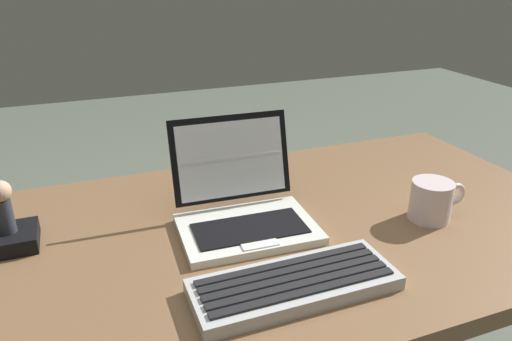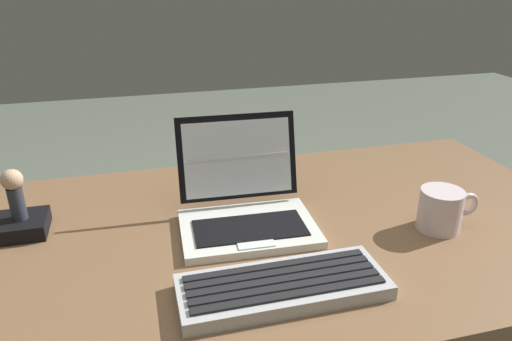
% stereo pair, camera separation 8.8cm
% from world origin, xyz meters
% --- Properties ---
extents(desk, '(1.38, 0.73, 0.73)m').
position_xyz_m(desk, '(0.00, 0.00, 0.63)').
color(desk, brown).
rests_on(desk, ground).
extents(laptop_front, '(0.27, 0.25, 0.20)m').
position_xyz_m(laptop_front, '(-0.03, 0.03, 0.77)').
color(laptop_front, silver).
rests_on(laptop_front, desk).
extents(external_keyboard, '(0.34, 0.13, 0.03)m').
position_xyz_m(external_keyboard, '(-0.03, -0.20, 0.74)').
color(external_keyboard, '#B7B8BA').
rests_on(external_keyboard, desk).
extents(figurine_stand, '(0.10, 0.10, 0.03)m').
position_xyz_m(figurine_stand, '(-0.47, 0.11, 0.75)').
color(figurine_stand, black).
rests_on(figurine_stand, desk).
extents(figurine, '(0.04, 0.04, 0.10)m').
position_xyz_m(figurine, '(-0.47, 0.11, 0.82)').
color(figurine, '#2C313C').
rests_on(figurine, figurine_stand).
extents(coffee_mug, '(0.13, 0.08, 0.08)m').
position_xyz_m(coffee_mug, '(0.34, -0.09, 0.77)').
color(coffee_mug, silver).
rests_on(coffee_mug, desk).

